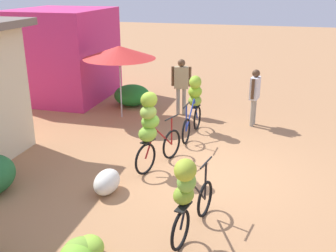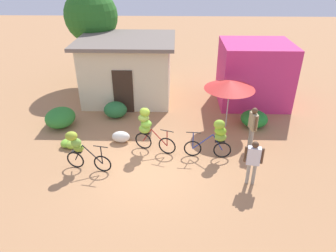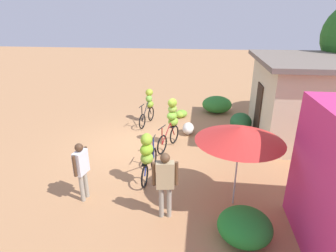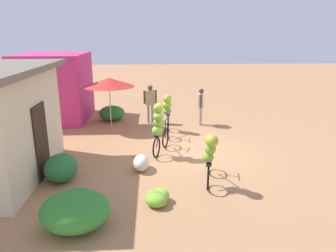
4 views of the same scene
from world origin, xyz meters
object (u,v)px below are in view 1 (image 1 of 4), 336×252
at_px(shop_pink, 64,54).
at_px(produce_sack, 107,182).
at_px(market_umbrella, 119,52).
at_px(person_vendor, 181,81).
at_px(bicycle_center_loaded, 194,100).
at_px(person_bystander, 255,92).
at_px(bicycle_leftmost, 188,191).
at_px(banana_pile_on_ground, 82,252).
at_px(bicycle_near_pile, 151,126).

height_order(shop_pink, produce_sack, shop_pink).
distance_m(market_umbrella, person_vendor, 1.97).
relative_size(produce_sack, person_vendor, 0.42).
height_order(market_umbrella, bicycle_center_loaded, market_umbrella).
bearing_deg(produce_sack, person_bystander, -27.93).
height_order(bicycle_leftmost, person_bystander, person_bystander).
height_order(shop_pink, bicycle_leftmost, shop_pink).
bearing_deg(bicycle_leftmost, person_vendor, 14.09).
bearing_deg(person_bystander, bicycle_center_loaded, 123.12).
distance_m(market_umbrella, bicycle_center_loaded, 2.59).
xyz_separation_m(market_umbrella, person_vendor, (0.69, -1.62, -0.88)).
xyz_separation_m(bicycle_center_loaded, banana_pile_on_ground, (-5.46, 0.51, -0.74)).
bearing_deg(bicycle_leftmost, bicycle_center_loaded, 10.29).
relative_size(banana_pile_on_ground, produce_sack, 1.17).
xyz_separation_m(bicycle_leftmost, produce_sack, (1.05, 1.77, -0.63)).
distance_m(bicycle_center_loaded, person_vendor, 1.54).
distance_m(bicycle_center_loaded, banana_pile_on_ground, 5.53).
relative_size(bicycle_leftmost, person_vendor, 0.96).
bearing_deg(market_umbrella, bicycle_center_loaded, -106.89).
bearing_deg(person_bystander, produce_sack, 152.07).
height_order(bicycle_leftmost, person_vendor, person_vendor).
xyz_separation_m(bicycle_leftmost, bicycle_near_pile, (2.15, 1.22, 0.15)).
relative_size(market_umbrella, bicycle_near_pile, 1.20).
xyz_separation_m(banana_pile_on_ground, person_bystander, (6.41, -1.97, 0.80)).
xyz_separation_m(bicycle_center_loaded, person_vendor, (1.38, 0.67, 0.13)).
xyz_separation_m(bicycle_leftmost, bicycle_center_loaded, (4.61, 0.84, 0.04)).
height_order(bicycle_leftmost, banana_pile_on_ground, bicycle_leftmost).
xyz_separation_m(bicycle_center_loaded, produce_sack, (-3.56, 0.93, -0.66)).
bearing_deg(banana_pile_on_ground, bicycle_leftmost, -57.46).
height_order(bicycle_center_loaded, banana_pile_on_ground, bicycle_center_loaded).
relative_size(shop_pink, market_umbrella, 1.55).
relative_size(bicycle_leftmost, banana_pile_on_ground, 1.94).
relative_size(bicycle_leftmost, produce_sack, 2.27).
bearing_deg(bicycle_center_loaded, bicycle_leftmost, -169.71).
relative_size(market_umbrella, produce_sack, 2.95).
height_order(market_umbrella, bicycle_near_pile, market_umbrella).
bearing_deg(market_umbrella, banana_pile_on_ground, -163.89).
height_order(shop_pink, person_vendor, shop_pink).
relative_size(bicycle_leftmost, bicycle_near_pile, 0.92).
height_order(shop_pink, bicycle_near_pile, shop_pink).
bearing_deg(shop_pink, market_umbrella, -120.98).
distance_m(market_umbrella, person_bystander, 3.87).
height_order(bicycle_leftmost, bicycle_near_pile, bicycle_near_pile).
distance_m(market_umbrella, bicycle_leftmost, 6.24).
bearing_deg(bicycle_leftmost, market_umbrella, 30.49).
bearing_deg(person_vendor, market_umbrella, 112.98).
xyz_separation_m(shop_pink, bicycle_near_pile, (-4.72, -4.51, -0.46)).
distance_m(bicycle_center_loaded, produce_sack, 3.74).
height_order(person_vendor, person_bystander, person_vendor).
bearing_deg(market_umbrella, produce_sack, -162.33).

